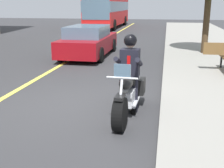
{
  "coord_description": "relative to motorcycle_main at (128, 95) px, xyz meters",
  "views": [
    {
      "loc": [
        6.26,
        2.06,
        2.35
      ],
      "look_at": [
        0.63,
        1.0,
        0.75
      ],
      "focal_mm": 46.19,
      "sensor_mm": 36.0,
      "label": 1
    }
  ],
  "objects": [
    {
      "name": "ground_plane",
      "position": [
        -0.39,
        -1.3,
        -0.45
      ],
      "size": [
        80.0,
        80.0,
        0.0
      ],
      "primitive_type": "plane",
      "color": "#333335"
    },
    {
      "name": "lane_center_stripe",
      "position": [
        -0.39,
        -3.3,
        -0.45
      ],
      "size": [
        60.0,
        0.16,
        0.01
      ],
      "primitive_type": "cube",
      "color": "#E5DB4C",
      "rests_on": "ground_plane"
    },
    {
      "name": "motorcycle_main",
      "position": [
        0.0,
        0.0,
        0.0
      ],
      "size": [
        2.22,
        0.65,
        1.26
      ],
      "color": "black",
      "rests_on": "ground_plane"
    },
    {
      "name": "rider_main",
      "position": [
        -0.19,
        0.01,
        0.58
      ],
      "size": [
        0.64,
        0.56,
        1.74
      ],
      "color": "black",
      "rests_on": "ground_plane"
    },
    {
      "name": "bus_far",
      "position": [
        -23.52,
        -5.13,
        1.42
      ],
      "size": [
        11.05,
        2.7,
        3.3
      ],
      "color": "red",
      "rests_on": "ground_plane"
    },
    {
      "name": "car_silver",
      "position": [
        -6.93,
        -2.75,
        0.24
      ],
      "size": [
        4.6,
        1.92,
        1.4
      ],
      "color": "maroon",
      "rests_on": "ground_plane"
    }
  ]
}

